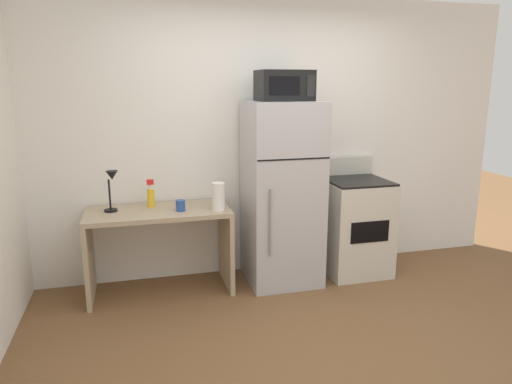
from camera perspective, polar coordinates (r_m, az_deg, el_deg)
name	(u,v)px	position (r m, az deg, el deg)	size (l,w,h in m)	color
ground_plane	(330,356)	(3.42, 8.94, -19.09)	(12.00, 12.00, 0.00)	brown
wall_back_white	(263,138)	(4.53, 0.85, 6.58)	(5.00, 0.10, 2.60)	white
desk	(159,234)	(4.19, -11.71, -5.06)	(1.23, 0.57, 0.75)	tan
desk_lamp	(111,184)	(4.11, -17.19, 0.94)	(0.14, 0.12, 0.35)	black
coffee_mug	(181,206)	(4.04, -9.18, -1.64)	(0.08, 0.08, 0.10)	#264C99
paper_towel_roll	(219,197)	(4.01, -4.59, -0.56)	(0.11, 0.11, 0.24)	white
spray_bottle	(151,196)	(4.21, -12.69, -0.49)	(0.06, 0.06, 0.25)	yellow
refrigerator	(282,194)	(4.27, 3.18, -0.21)	(0.65, 0.65, 1.67)	#B7B7BC
microwave	(284,86)	(4.14, 3.44, 12.81)	(0.46, 0.35, 0.26)	black
oven_range	(355,225)	(4.66, 11.91, -4.00)	(0.59, 0.61, 1.10)	beige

